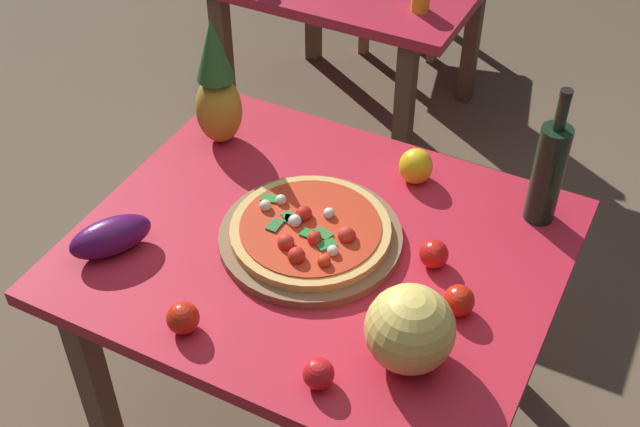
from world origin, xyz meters
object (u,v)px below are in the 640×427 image
object	(u,v)px
eggplant	(111,237)
tomato_by_bottle	(183,318)
wine_bottle	(548,172)
pizza_board	(311,237)
pineapple_left	(217,89)
display_table	(319,270)
tomato_beside_pepper	(459,301)
tomato_at_corner	(318,373)
melon	(410,329)
tomato_near_board	(434,254)
pizza	(310,230)
bell_pepper	(416,166)

from	to	relation	value
eggplant	tomato_by_bottle	size ratio (longest dim) A/B	2.75
wine_bottle	pizza_board	bearing A→B (deg)	-144.04
pizza_board	tomato_by_bottle	world-z (taller)	tomato_by_bottle
pizza_board	tomato_by_bottle	xyz separation A→B (m)	(-0.12, -0.37, 0.02)
pizza_board	pineapple_left	distance (m)	0.51
display_table	pizza_board	distance (m)	0.10
pineapple_left	tomato_beside_pepper	distance (m)	0.87
display_table	pineapple_left	size ratio (longest dim) A/B	3.03
pizza_board	tomato_at_corner	bearing A→B (deg)	-60.27
pineapple_left	melon	distance (m)	0.90
tomato_near_board	tomato_by_bottle	xyz separation A→B (m)	(-0.41, -0.43, 0.00)
display_table	pineapple_left	world-z (taller)	pineapple_left
wine_bottle	tomato_near_board	size ratio (longest dim) A/B	5.46
pineapple_left	tomato_at_corner	size ratio (longest dim) A/B	5.61
wine_bottle	melon	xyz separation A→B (m)	(-0.12, -0.56, -0.05)
wine_bottle	pineapple_left	size ratio (longest dim) A/B	1.01
pineapple_left	tomato_beside_pepper	xyz separation A→B (m)	(0.81, -0.30, -0.13)
wine_bottle	pineapple_left	bearing A→B (deg)	-174.41
pizza	tomato_at_corner	xyz separation A→B (m)	(0.21, -0.36, -0.01)
pizza	tomato_at_corner	bearing A→B (deg)	-60.17
tomato_near_board	tomato_by_bottle	distance (m)	0.60
bell_pepper	eggplant	world-z (taller)	bell_pepper
pizza	wine_bottle	size ratio (longest dim) A/B	1.03
pineapple_left	tomato_at_corner	xyz separation A→B (m)	(0.62, -0.62, -0.13)
pizza_board	pineapple_left	xyz separation A→B (m)	(-0.41, 0.25, 0.15)
display_table	eggplant	xyz separation A→B (m)	(-0.43, -0.24, 0.13)
display_table	wine_bottle	xyz separation A→B (m)	(0.44, 0.34, 0.23)
pizza	tomato_beside_pepper	xyz separation A→B (m)	(0.39, -0.05, -0.00)
display_table	tomato_near_board	distance (m)	0.30
tomato_at_corner	tomato_by_bottle	xyz separation A→B (m)	(-0.33, -0.00, 0.00)
melon	tomato_at_corner	xyz separation A→B (m)	(-0.14, -0.14, -0.06)
pizza_board	tomato_at_corner	world-z (taller)	tomato_at_corner
pineapple_left	tomato_beside_pepper	bearing A→B (deg)	-20.70
wine_bottle	tomato_by_bottle	distance (m)	0.92
tomato_at_corner	tomato_beside_pepper	distance (m)	0.37
eggplant	tomato_beside_pepper	distance (m)	0.82
pineapple_left	tomato_near_board	world-z (taller)	pineapple_left
eggplant	pizza_board	bearing A→B (deg)	30.91
pizza_board	tomato_near_board	distance (m)	0.30
display_table	pineapple_left	distance (m)	0.56
tomato_near_board	tomato_beside_pepper	size ratio (longest dim) A/B	0.96
tomato_at_corner	eggplant	bearing A→B (deg)	168.61
melon	pizza_board	bearing A→B (deg)	147.02
pizza_board	bell_pepper	bearing A→B (deg)	67.94
pizza_board	wine_bottle	xyz separation A→B (m)	(0.47, 0.34, 0.13)
pizza	bell_pepper	bearing A→B (deg)	68.34
wine_bottle	tomato_at_corner	size ratio (longest dim) A/B	5.64
pizza	eggplant	distance (m)	0.47
display_table	tomato_at_corner	distance (m)	0.43
pizza_board	pizza	world-z (taller)	pizza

